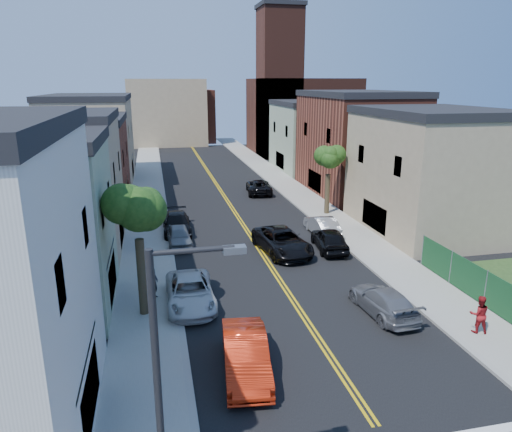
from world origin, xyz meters
TOP-DOWN VIEW (x-y plane):
  - sidewalk_left at (-7.90, 40.00)m, footprint 3.20×100.00m
  - sidewalk_right at (7.90, 40.00)m, footprint 3.20×100.00m
  - curb_left at (-6.15, 40.00)m, footprint 0.30×100.00m
  - curb_right at (6.15, 40.00)m, footprint 0.30×100.00m
  - bldg_left_palegrn at (-14.00, 16.00)m, footprint 9.00×8.00m
  - bldg_left_tan_near at (-14.00, 25.00)m, footprint 9.00×10.00m
  - bldg_left_brick at (-14.00, 36.00)m, footprint 9.00×12.00m
  - bldg_left_tan_far at (-14.00, 50.00)m, footprint 9.00×16.00m
  - bldg_right_tan at (14.00, 24.00)m, footprint 9.00×12.00m
  - bldg_right_brick at (14.00, 38.00)m, footprint 9.00×14.00m
  - bldg_right_palegrn at (14.00, 52.00)m, footprint 9.00×12.00m
  - church at (16.33, 67.07)m, footprint 16.20×14.20m
  - backdrop_left at (-4.00, 82.00)m, footprint 14.00×8.00m
  - backdrop_center at (0.00, 86.00)m, footprint 10.00×8.00m
  - fence_right at (9.50, 9.50)m, footprint 0.04×15.00m
  - tree_left_mid at (-7.88, 14.01)m, footprint 5.20×5.20m
  - tree_right_far at (7.92, 30.01)m, footprint 4.40×4.40m
  - street_lamp at (-7.01, 1.00)m, footprint 2.14×0.25m
  - red_sedan at (-3.80, 8.10)m, footprint 2.29×5.20m
  - white_pickup at (-5.50, 14.69)m, footprint 2.50×5.36m
  - grey_car_left at (-5.50, 24.45)m, footprint 1.84×4.28m
  - black_car_left at (-5.50, 27.57)m, footprint 2.18×5.26m
  - grey_car_right at (4.07, 11.63)m, footprint 2.27×4.90m
  - black_car_right at (4.82, 21.24)m, footprint 2.37×4.87m
  - silver_car_right at (5.50, 24.65)m, footprint 1.63×4.53m
  - dark_car_right_far at (3.80, 39.49)m, footprint 3.11×5.61m
  - black_suv_lane at (1.40, 21.38)m, footprint 3.52×6.28m
  - pedestrian_left at (-7.36, 15.65)m, footprint 0.64×0.75m
  - pedestrian_right at (7.41, 8.71)m, footprint 1.06×0.93m

SIDE VIEW (x-z plane):
  - sidewalk_left at x=-7.90m, z-range 0.00..0.15m
  - sidewalk_right at x=7.90m, z-range 0.00..0.15m
  - curb_left at x=-6.15m, z-range 0.00..0.15m
  - curb_right at x=6.15m, z-range 0.00..0.15m
  - grey_car_right at x=4.07m, z-range 0.00..1.39m
  - grey_car_left at x=-5.50m, z-range 0.00..1.44m
  - white_pickup at x=-5.50m, z-range 0.00..1.48m
  - dark_car_right_far at x=3.80m, z-range 0.00..1.49m
  - silver_car_right at x=5.50m, z-range 0.00..1.49m
  - black_car_left at x=-5.50m, z-range 0.00..1.52m
  - black_car_right at x=4.82m, z-range 0.00..1.60m
  - black_suv_lane at x=1.40m, z-range 0.00..1.66m
  - red_sedan at x=-3.80m, z-range 0.00..1.66m
  - pedestrian_left at x=-7.36m, z-range 0.15..1.88m
  - pedestrian_right at x=7.41m, z-range 0.15..1.98m
  - fence_right at x=9.50m, z-range 0.15..2.05m
  - bldg_left_brick at x=-14.00m, z-range 0.00..8.00m
  - bldg_left_palegrn at x=-14.00m, z-range 0.00..8.50m
  - bldg_right_palegrn at x=14.00m, z-range 0.00..8.50m
  - bldg_left_tan_near at x=-14.00m, z-range 0.00..9.00m
  - bldg_right_tan at x=14.00m, z-range 0.00..9.00m
  - street_lamp at x=-7.01m, z-range 0.72..8.72m
  - bldg_left_tan_far at x=-14.00m, z-range 0.00..9.50m
  - bldg_right_brick at x=14.00m, z-range 0.00..10.00m
  - backdrop_center at x=0.00m, z-range 0.00..10.00m
  - tree_right_far at x=7.92m, z-range 1.74..9.77m
  - backdrop_left at x=-4.00m, z-range 0.00..12.00m
  - tree_left_mid at x=-7.88m, z-range 1.94..11.23m
  - church at x=16.33m, z-range -4.06..18.54m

